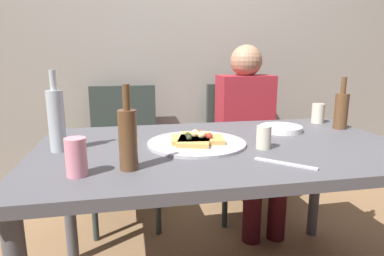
% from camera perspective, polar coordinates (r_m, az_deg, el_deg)
% --- Properties ---
extents(back_wall, '(6.00, 0.10, 2.60)m').
position_cam_1_polar(back_wall, '(2.48, -2.28, 17.20)').
color(back_wall, gray).
rests_on(back_wall, ground_plane).
extents(dining_table, '(1.55, 0.91, 0.73)m').
position_cam_1_polar(dining_table, '(1.42, 5.29, -5.76)').
color(dining_table, '#4C4C51').
rests_on(dining_table, ground_plane).
extents(pizza_tray, '(0.42, 0.42, 0.01)m').
position_cam_1_polar(pizza_tray, '(1.39, 0.81, -2.66)').
color(pizza_tray, '#ADADB2').
rests_on(pizza_tray, dining_table).
extents(pizza_slice_last, '(0.23, 0.16, 0.05)m').
position_cam_1_polar(pizza_slice_last, '(1.38, 1.02, -1.93)').
color(pizza_slice_last, tan).
rests_on(pizza_slice_last, pizza_tray).
extents(pizza_slice_extra, '(0.19, 0.25, 0.05)m').
position_cam_1_polar(pizza_slice_extra, '(1.39, 0.51, -1.87)').
color(pizza_slice_extra, tan).
rests_on(pizza_slice_extra, pizza_tray).
extents(wine_bottle, '(0.06, 0.06, 0.32)m').
position_cam_1_polar(wine_bottle, '(1.37, -22.59, 1.40)').
color(wine_bottle, '#B2BCC1').
rests_on(wine_bottle, dining_table).
extents(beer_bottle, '(0.07, 0.07, 0.26)m').
position_cam_1_polar(beer_bottle, '(1.84, 24.60, 2.94)').
color(beer_bottle, brown).
rests_on(beer_bottle, dining_table).
extents(water_bottle, '(0.06, 0.06, 0.28)m').
position_cam_1_polar(water_bottle, '(1.08, -11.12, -1.69)').
color(water_bottle, brown).
rests_on(water_bottle, dining_table).
extents(tumbler_near, '(0.06, 0.06, 0.09)m').
position_cam_1_polar(tumbler_near, '(1.35, 12.40, -1.59)').
color(tumbler_near, beige).
rests_on(tumbler_near, dining_table).
extents(wine_glass, '(0.07, 0.07, 0.11)m').
position_cam_1_polar(wine_glass, '(1.95, 21.11, 2.42)').
color(wine_glass, beige).
rests_on(wine_glass, dining_table).
extents(soda_can, '(0.07, 0.07, 0.12)m').
position_cam_1_polar(soda_can, '(1.08, -19.56, -4.80)').
color(soda_can, pink).
rests_on(soda_can, dining_table).
extents(plate_stack, '(0.21, 0.21, 0.03)m').
position_cam_1_polar(plate_stack, '(1.69, 15.25, -0.09)').
color(plate_stack, white).
rests_on(plate_stack, dining_table).
extents(table_knife, '(0.17, 0.17, 0.01)m').
position_cam_1_polar(table_knife, '(1.18, 15.95, -5.99)').
color(table_knife, '#B7B7BC').
rests_on(table_knife, dining_table).
extents(chair_left, '(0.44, 0.44, 0.90)m').
position_cam_1_polar(chair_left, '(2.22, -11.67, -2.98)').
color(chair_left, '#2D3833').
rests_on(chair_left, ground_plane).
extents(chair_right, '(0.44, 0.44, 0.90)m').
position_cam_1_polar(chair_right, '(2.36, 8.46, -1.98)').
color(chair_right, '#2D3833').
rests_on(chair_right, ground_plane).
extents(guest_in_sweater, '(0.36, 0.56, 1.17)m').
position_cam_1_polar(guest_in_sweater, '(2.19, 9.89, 0.29)').
color(guest_in_sweater, maroon).
rests_on(guest_in_sweater, ground_plane).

